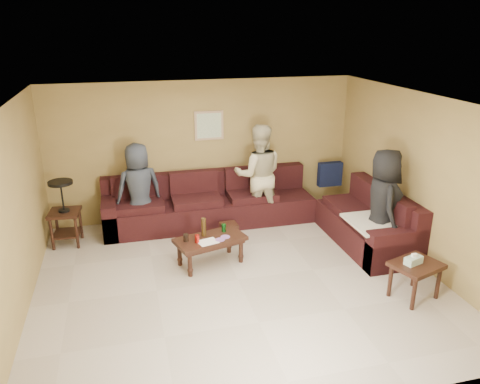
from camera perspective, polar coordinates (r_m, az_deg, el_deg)
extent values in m
plane|color=#B4A898|center=(6.72, -0.26, -10.65)|extent=(5.50, 5.50, 0.00)
cube|color=white|center=(5.86, -0.29, 10.42)|extent=(5.50, 5.00, 0.10)
cube|color=#998148|center=(8.51, -4.43, 5.12)|extent=(5.50, 0.10, 2.50)
cube|color=#998148|center=(4.05, 8.67, -12.75)|extent=(5.50, 0.10, 2.50)
cube|color=#998148|center=(6.16, -25.95, -2.81)|extent=(0.10, 5.00, 2.50)
cube|color=#998148|center=(7.32, 21.10, 1.31)|extent=(0.10, 5.00, 2.50)
cube|color=black|center=(8.42, -3.69, -2.40)|extent=(3.70, 0.90, 0.45)
cube|color=black|center=(8.56, -4.18, 1.20)|extent=(3.70, 0.24, 0.45)
cube|color=black|center=(8.27, -15.57, -2.88)|extent=(0.24, 0.90, 0.63)
cube|color=black|center=(7.91, 15.05, -4.61)|extent=(0.90, 2.00, 0.45)
cube|color=black|center=(7.90, 17.43, -1.34)|extent=(0.24, 2.00, 0.45)
cube|color=black|center=(7.20, 18.49, -6.72)|extent=(0.90, 0.24, 0.63)
cube|color=black|center=(8.92, 10.89, 2.16)|extent=(0.45, 0.14, 0.45)
cube|color=beige|center=(7.42, 16.96, -3.49)|extent=(1.00, 0.85, 0.04)
cube|color=black|center=(6.97, -3.66, -5.79)|extent=(1.12, 0.77, 0.06)
cube|color=black|center=(6.99, -3.65, -6.20)|extent=(1.03, 0.68, 0.05)
cylinder|color=black|center=(6.76, -6.11, -8.77)|extent=(0.07, 0.07, 0.37)
cylinder|color=black|center=(7.09, 0.11, -7.19)|extent=(0.07, 0.07, 0.37)
cylinder|color=black|center=(7.06, -7.37, -7.49)|extent=(0.07, 0.07, 0.37)
cylinder|color=black|center=(7.38, -1.35, -6.04)|extent=(0.07, 0.07, 0.37)
cylinder|color=red|center=(6.80, -5.26, -5.68)|extent=(0.07, 0.07, 0.12)
cylinder|color=#12691F|center=(7.12, -2.00, -4.39)|extent=(0.07, 0.07, 0.12)
cylinder|color=#30200B|center=(6.97, -4.44, -4.28)|extent=(0.07, 0.07, 0.28)
cylinder|color=black|center=(6.86, -6.61, -5.55)|extent=(0.08, 0.08, 0.11)
cube|color=white|center=(6.83, -3.94, -6.08)|extent=(0.33, 0.29, 0.00)
cylinder|color=#E25085|center=(6.88, -2.44, -5.83)|extent=(0.14, 0.14, 0.01)
cylinder|color=#E25085|center=(6.96, -1.80, -5.49)|extent=(0.14, 0.14, 0.01)
cube|color=black|center=(8.02, -20.62, -2.37)|extent=(0.52, 0.52, 0.05)
cube|color=black|center=(8.15, -20.32, -4.72)|extent=(0.46, 0.46, 0.03)
cylinder|color=black|center=(7.99, -21.97, -4.77)|extent=(0.05, 0.05, 0.55)
cylinder|color=black|center=(7.91, -19.29, -4.68)|extent=(0.05, 0.05, 0.55)
cylinder|color=black|center=(8.33, -21.43, -3.69)|extent=(0.05, 0.05, 0.55)
cylinder|color=black|center=(8.25, -18.86, -3.59)|extent=(0.05, 0.05, 0.55)
cylinder|color=black|center=(8.00, -20.66, -2.11)|extent=(0.17, 0.17, 0.03)
cylinder|color=black|center=(7.92, -20.87, -0.49)|extent=(0.03, 0.03, 0.46)
cylinder|color=black|center=(7.85, -21.07, 1.07)|extent=(0.38, 0.38, 0.05)
cube|color=black|center=(6.52, 20.72, -8.34)|extent=(0.73, 0.66, 0.05)
cylinder|color=black|center=(6.37, 20.44, -11.48)|extent=(0.05, 0.05, 0.47)
cylinder|color=black|center=(6.72, 23.02, -10.09)|extent=(0.05, 0.05, 0.47)
cylinder|color=black|center=(6.56, 17.85, -10.18)|extent=(0.05, 0.05, 0.47)
cylinder|color=black|center=(6.90, 20.49, -8.92)|extent=(0.05, 0.05, 0.47)
cube|color=silver|center=(6.46, 20.39, -7.82)|extent=(0.27, 0.19, 0.10)
cube|color=white|center=(6.43, 20.47, -7.26)|extent=(0.06, 0.04, 0.05)
cube|color=black|center=(7.73, -1.34, -5.00)|extent=(0.28, 0.28, 0.32)
cube|color=tan|center=(8.41, -3.81, 8.10)|extent=(0.52, 0.03, 0.52)
cube|color=silver|center=(8.39, -3.79, 8.08)|extent=(0.44, 0.01, 0.44)
imported|color=#2B313C|center=(8.01, -12.20, 0.31)|extent=(0.87, 0.67, 1.58)
imported|color=#C3B991|center=(8.24, 2.28, 2.11)|extent=(0.98, 0.82, 1.80)
imported|color=black|center=(7.36, 16.99, -1.41)|extent=(0.72, 0.93, 1.70)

